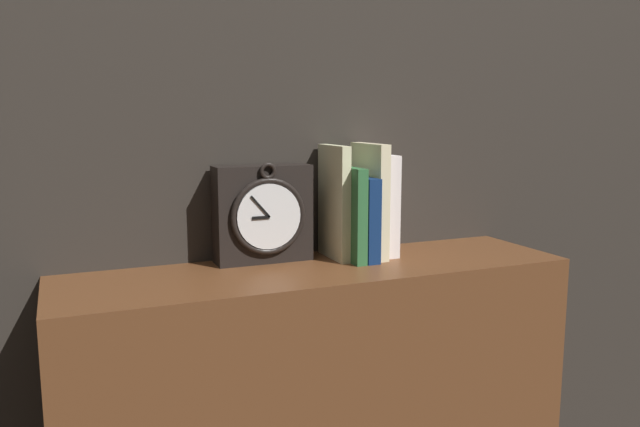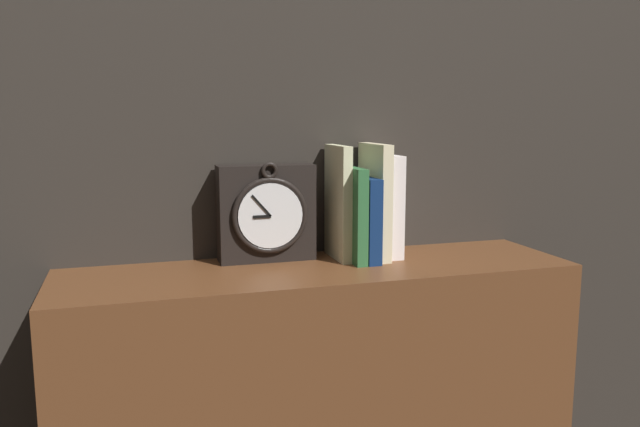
% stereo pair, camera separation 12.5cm
% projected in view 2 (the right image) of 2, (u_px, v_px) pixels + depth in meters
% --- Properties ---
extents(wall_back, '(6.00, 0.05, 2.60)m').
position_uv_depth(wall_back, '(298.00, 43.00, 1.36)').
color(wall_back, '#2D2823').
rests_on(wall_back, ground_plane).
extents(clock, '(0.20, 0.08, 0.21)m').
position_uv_depth(clock, '(267.00, 213.00, 1.32)').
color(clock, black).
rests_on(clock, bookshelf).
extents(book_slot0_cream, '(0.02, 0.13, 0.24)m').
position_uv_depth(book_slot0_cream, '(338.00, 202.00, 1.33)').
color(book_slot0_cream, beige).
rests_on(book_slot0_cream, bookshelf).
extents(book_slot1_green, '(0.02, 0.16, 0.20)m').
position_uv_depth(book_slot1_green, '(350.00, 213.00, 1.33)').
color(book_slot1_green, '#2D6637').
rests_on(book_slot1_green, bookshelf).
extents(book_slot2_navy, '(0.03, 0.16, 0.18)m').
position_uv_depth(book_slot2_navy, '(362.00, 218.00, 1.34)').
color(book_slot2_navy, navy).
rests_on(book_slot2_navy, bookshelf).
extents(book_slot3_cream, '(0.02, 0.15, 0.25)m').
position_uv_depth(book_slot3_cream, '(375.00, 201.00, 1.35)').
color(book_slot3_cream, beige).
rests_on(book_slot3_cream, bookshelf).
extents(book_slot4_white, '(0.03, 0.13, 0.22)m').
position_uv_depth(book_slot4_white, '(387.00, 205.00, 1.37)').
color(book_slot4_white, white).
rests_on(book_slot4_white, bookshelf).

